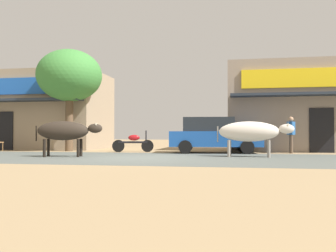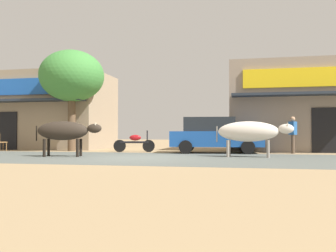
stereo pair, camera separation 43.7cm
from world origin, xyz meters
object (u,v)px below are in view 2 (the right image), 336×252
Objects in this scene: parked_motorcycle at (135,142)px; cow_near_brown at (64,131)px; roadside_tree at (72,77)px; pedestrian_by_shop at (293,132)px; cow_far_dark at (250,132)px; cafe_chair_near_tree at (0,141)px; parked_hatchback_car at (214,135)px.

cow_near_brown is at bearing -112.97° from parked_motorcycle.
roadside_tree is 3.13× the size of pedestrian_by_shop.
cow_near_brown is at bearing -170.62° from cow_far_dark.
parked_motorcycle is at bearing 67.03° from cow_near_brown.
cow_far_dark is (8.96, -3.19, -2.89)m from roadside_tree.
pedestrian_by_shop reaches higher than cow_near_brown.
cow_far_dark reaches higher than parked_motorcycle.
parked_motorcycle is 7.13m from cafe_chair_near_tree.
roadside_tree reaches higher than parked_hatchback_car.
roadside_tree is 2.03× the size of cow_near_brown.
pedestrian_by_shop is at bearing 1.82° from parked_motorcycle.
cafe_chair_near_tree is (-14.46, -0.61, -0.47)m from pedestrian_by_shop.
pedestrian_by_shop is (7.34, 0.23, 0.52)m from parked_motorcycle.
parked_motorcycle is 7.36m from pedestrian_by_shop.
parked_motorcycle is 0.68× the size of cow_far_dark.
parked_motorcycle is 4.28m from cow_near_brown.
cow_far_dark is 3.55m from pedestrian_by_shop.
parked_hatchback_car is 2.19× the size of parked_motorcycle.
roadside_tree is 1.81× the size of cow_far_dark.
pedestrian_by_shop reaches higher than parked_hatchback_car.
roadside_tree is 9.94m from cow_far_dark.
roadside_tree is at bearing 13.05° from cafe_chair_near_tree.
pedestrian_by_shop is at bearing 57.02° from cow_far_dark.
roadside_tree is 2.65× the size of parked_motorcycle.
cow_far_dark is 1.73× the size of pedestrian_by_shop.
cow_near_brown is at bearing -32.89° from cafe_chair_near_tree.
cafe_chair_near_tree is (-12.53, 2.37, -0.45)m from cow_far_dark.
roadside_tree reaches higher than cow_far_dark.
cafe_chair_near_tree is at bearing -166.95° from roadside_tree.
cow_far_dark is 12.76m from cafe_chair_near_tree.
roadside_tree reaches higher than cow_near_brown.
roadside_tree is at bearing 113.42° from cow_near_brown.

